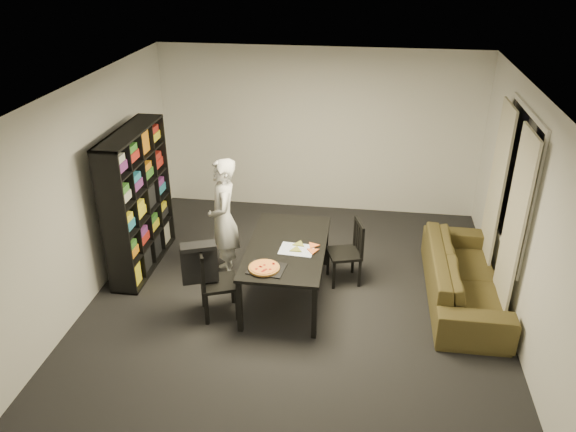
# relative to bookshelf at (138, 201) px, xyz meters

# --- Properties ---
(room) EXTENTS (5.01, 5.51, 2.61)m
(room) POSITION_rel_bookshelf_xyz_m (2.16, -0.60, 0.35)
(room) COLOR black
(room) RESTS_ON ground
(window_pane) EXTENTS (0.02, 1.40, 1.60)m
(window_pane) POSITION_rel_bookshelf_xyz_m (4.64, -0.00, 0.55)
(window_pane) COLOR black
(window_pane) RESTS_ON room
(window_frame) EXTENTS (0.03, 1.52, 1.72)m
(window_frame) POSITION_rel_bookshelf_xyz_m (4.64, -0.00, 0.55)
(window_frame) COLOR white
(window_frame) RESTS_ON room
(curtain_left) EXTENTS (0.03, 0.70, 2.25)m
(curtain_left) POSITION_rel_bookshelf_xyz_m (4.56, -0.52, 0.20)
(curtain_left) COLOR beige
(curtain_left) RESTS_ON room
(curtain_right) EXTENTS (0.03, 0.70, 2.25)m
(curtain_right) POSITION_rel_bookshelf_xyz_m (4.56, 0.52, 0.20)
(curtain_right) COLOR beige
(curtain_right) RESTS_ON room
(bookshelf) EXTENTS (0.35, 1.50, 1.90)m
(bookshelf) POSITION_rel_bookshelf_xyz_m (0.00, 0.00, 0.00)
(bookshelf) COLOR black
(bookshelf) RESTS_ON room
(dining_table) EXTENTS (0.93, 1.68, 0.70)m
(dining_table) POSITION_rel_bookshelf_xyz_m (2.03, -0.45, -0.31)
(dining_table) COLOR black
(dining_table) RESTS_ON room
(chair_left) EXTENTS (0.54, 0.54, 0.90)m
(chair_left) POSITION_rel_bookshelf_xyz_m (1.22, -0.98, -0.44)
(chair_left) COLOR black
(chair_left) RESTS_ON room
(chair_right) EXTENTS (0.49, 0.49, 0.84)m
(chair_right) POSITION_rel_bookshelf_xyz_m (2.79, 0.00, -0.47)
(chair_right) COLOR black
(chair_right) RESTS_ON room
(draped_jacket) EXTENTS (0.43, 0.31, 0.49)m
(draped_jacket) POSITION_rel_bookshelf_xyz_m (1.11, -1.02, -0.21)
(draped_jacket) COLOR black
(draped_jacket) RESTS_ON chair_left
(person) EXTENTS (0.54, 0.67, 1.62)m
(person) POSITION_rel_bookshelf_xyz_m (1.16, -0.08, -0.14)
(person) COLOR silver
(person) RESTS_ON room
(baking_tray) EXTENTS (0.43, 0.36, 0.01)m
(baking_tray) POSITION_rel_bookshelf_xyz_m (1.88, -1.00, -0.24)
(baking_tray) COLOR black
(baking_tray) RESTS_ON dining_table
(pepperoni_pizza) EXTENTS (0.35, 0.35, 0.03)m
(pepperoni_pizza) POSITION_rel_bookshelf_xyz_m (1.85, -1.02, -0.22)
(pepperoni_pizza) COLOR #AC7232
(pepperoni_pizza) RESTS_ON dining_table
(kitchen_towel) EXTENTS (0.42, 0.33, 0.01)m
(kitchen_towel) POSITION_rel_bookshelf_xyz_m (2.16, -0.53, -0.25)
(kitchen_towel) COLOR white
(kitchen_towel) RESTS_ON dining_table
(pizza_slices) EXTENTS (0.45, 0.42, 0.01)m
(pizza_slices) POSITION_rel_bookshelf_xyz_m (2.25, -0.48, -0.24)
(pizza_slices) COLOR #BC8E3B
(pizza_slices) RESTS_ON dining_table
(sofa) EXTENTS (0.85, 2.16, 0.63)m
(sofa) POSITION_rel_bookshelf_xyz_m (4.19, -0.22, -0.63)
(sofa) COLOR #473A1C
(sofa) RESTS_ON room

